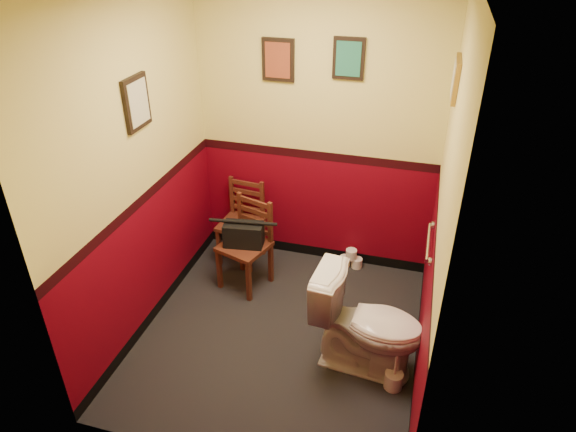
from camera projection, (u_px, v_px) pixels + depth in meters
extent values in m
cube|color=black|center=(280.00, 334.00, 4.26)|extent=(2.20, 2.40, 0.00)
cube|color=#5D0311|center=(317.00, 130.00, 4.57)|extent=(2.20, 0.00, 2.70)
cube|color=#5D0311|center=(210.00, 296.00, 2.58)|extent=(2.20, 0.00, 2.70)
cube|color=#5D0311|center=(137.00, 172.00, 3.83)|extent=(0.00, 2.40, 2.70)
cube|color=#5D0311|center=(441.00, 212.00, 3.31)|extent=(0.00, 2.40, 2.70)
cylinder|color=silver|center=(429.00, 242.00, 3.73)|extent=(0.03, 0.50, 0.03)
cylinder|color=silver|center=(430.00, 262.00, 3.52)|extent=(0.02, 0.06, 0.06)
cylinder|color=silver|center=(433.00, 225.00, 3.94)|extent=(0.02, 0.06, 0.06)
cube|color=black|center=(278.00, 60.00, 4.33)|extent=(0.28, 0.03, 0.36)
cube|color=brown|center=(278.00, 60.00, 4.32)|extent=(0.22, 0.01, 0.30)
cube|color=black|center=(349.00, 58.00, 4.17)|extent=(0.26, 0.03, 0.34)
cube|color=#226E55|center=(348.00, 59.00, 4.15)|extent=(0.20, 0.01, 0.28)
cube|color=black|center=(137.00, 103.00, 3.66)|extent=(0.03, 0.30, 0.38)
cube|color=beige|center=(139.00, 103.00, 3.65)|extent=(0.01, 0.24, 0.31)
cube|color=olive|center=(456.00, 79.00, 3.46)|extent=(0.03, 0.34, 0.28)
cube|color=beige|center=(453.00, 79.00, 3.47)|extent=(0.01, 0.28, 0.22)
imported|color=white|center=(368.00, 325.00, 3.77)|extent=(0.87, 0.53, 0.81)
cylinder|color=silver|center=(393.00, 380.00, 3.75)|extent=(0.14, 0.14, 0.14)
cylinder|color=silver|center=(397.00, 358.00, 3.64)|extent=(0.02, 0.02, 0.38)
cube|color=#512518|center=(240.00, 224.00, 4.99)|extent=(0.42, 0.42, 0.04)
cube|color=#512518|center=(219.00, 247.00, 5.01)|extent=(0.04, 0.04, 0.41)
cube|color=#512518|center=(234.00, 231.00, 5.27)|extent=(0.04, 0.04, 0.41)
cube|color=#512518|center=(249.00, 254.00, 4.91)|extent=(0.04, 0.04, 0.41)
cube|color=#512518|center=(263.00, 237.00, 5.17)|extent=(0.04, 0.04, 0.41)
cube|color=#512518|center=(232.00, 195.00, 5.07)|extent=(0.04, 0.04, 0.41)
cube|color=#512518|center=(262.00, 201.00, 4.97)|extent=(0.04, 0.04, 0.41)
cube|color=#512518|center=(247.00, 208.00, 5.08)|extent=(0.31, 0.05, 0.04)
cube|color=#512518|center=(247.00, 200.00, 5.03)|extent=(0.31, 0.05, 0.04)
cube|color=#512518|center=(247.00, 192.00, 4.98)|extent=(0.31, 0.05, 0.04)
cube|color=#512518|center=(246.00, 184.00, 4.94)|extent=(0.31, 0.05, 0.04)
cube|color=#512518|center=(244.00, 246.00, 4.63)|extent=(0.50, 0.50, 0.04)
cube|color=#512518|center=(219.00, 269.00, 4.69)|extent=(0.05, 0.05, 0.42)
cube|color=#512518|center=(242.00, 251.00, 4.94)|extent=(0.05, 0.05, 0.42)
cube|color=#512518|center=(249.00, 281.00, 4.53)|extent=(0.05, 0.05, 0.42)
cube|color=#512518|center=(271.00, 262.00, 4.78)|extent=(0.05, 0.05, 0.42)
cube|color=#512518|center=(240.00, 213.00, 4.73)|extent=(0.05, 0.04, 0.42)
cube|color=#512518|center=(270.00, 223.00, 4.57)|extent=(0.05, 0.04, 0.42)
cube|color=#512518|center=(255.00, 229.00, 4.71)|extent=(0.31, 0.12, 0.04)
cube|color=#512518|center=(255.00, 220.00, 4.66)|extent=(0.31, 0.12, 0.04)
cube|color=#512518|center=(255.00, 211.00, 4.61)|extent=(0.31, 0.12, 0.04)
cube|color=#512518|center=(254.00, 202.00, 4.56)|extent=(0.31, 0.12, 0.04)
cube|color=black|center=(244.00, 235.00, 4.56)|extent=(0.37, 0.22, 0.22)
cylinder|color=black|center=(243.00, 222.00, 4.50)|extent=(0.30, 0.07, 0.03)
cylinder|color=silver|center=(345.00, 261.00, 5.08)|extent=(0.11, 0.11, 0.10)
cylinder|color=silver|center=(357.00, 263.00, 5.05)|extent=(0.11, 0.11, 0.10)
cylinder|color=silver|center=(351.00, 254.00, 5.01)|extent=(0.11, 0.11, 0.10)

